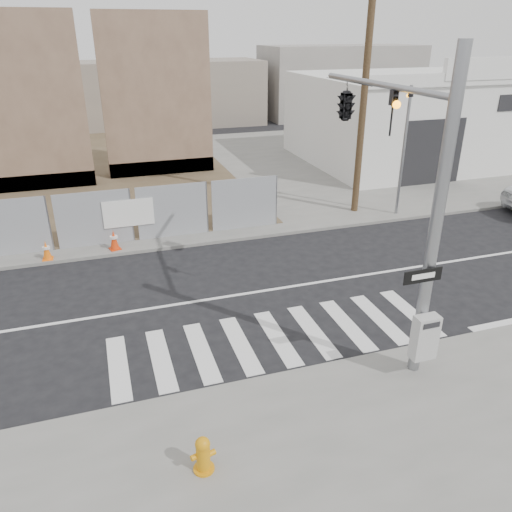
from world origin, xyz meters
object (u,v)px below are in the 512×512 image
object	(u,v)px
traffic_cone_c	(46,250)
signal_pole	(372,142)
auto_shop	(411,118)
fire_hydrant	(203,454)
traffic_cone_d	(114,240)

from	to	relation	value
traffic_cone_c	signal_pole	bearing A→B (deg)	-36.86
signal_pole	auto_shop	xyz separation A→B (m)	(11.50, 15.01, -2.25)
signal_pole	auto_shop	world-z (taller)	signal_pole
fire_hydrant	traffic_cone_d	bearing A→B (deg)	78.59
signal_pole	traffic_cone_d	distance (m)	9.87
fire_hydrant	signal_pole	bearing A→B (deg)	22.04
traffic_cone_d	auto_shop	bearing A→B (deg)	25.94
signal_pole	fire_hydrant	xyz separation A→B (m)	(-5.25, -4.13, -4.30)
traffic_cone_c	traffic_cone_d	xyz separation A→B (m)	(2.23, 0.17, 0.03)
signal_pole	auto_shop	distance (m)	19.04
signal_pole	traffic_cone_d	world-z (taller)	signal_pole
traffic_cone_d	fire_hydrant	bearing A→B (deg)	-85.26
signal_pole	traffic_cone_c	size ratio (longest dim) A/B	10.55
auto_shop	traffic_cone_d	distance (m)	19.71
auto_shop	traffic_cone_c	size ratio (longest dim) A/B	18.09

